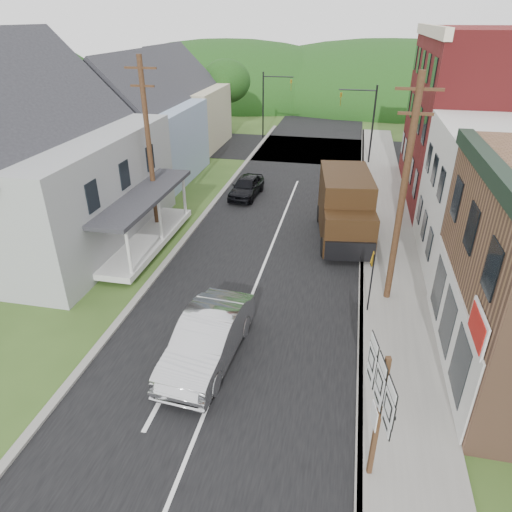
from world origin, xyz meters
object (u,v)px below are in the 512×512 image
Objects in this scene: delivery_van at (345,208)px; route_sign_cluster at (379,402)px; warning_sign at (372,273)px; silver_sedan at (208,339)px; dark_sedan at (246,187)px.

delivery_van is 14.39m from route_sign_cluster.
route_sign_cluster is 1.42× the size of warning_sign.
warning_sign is (5.37, 3.97, 1.00)m from silver_sedan.
dark_sedan is at bearing 99.19° from route_sign_cluster.
route_sign_cluster reaches higher than warning_sign.
dark_sedan is at bearing 102.54° from silver_sedan.
dark_sedan is (-2.30, 15.89, -0.18)m from silver_sedan.
route_sign_cluster is at bearing -92.64° from delivery_van.
dark_sedan is 1.49× the size of warning_sign.
route_sign_cluster is at bearing -64.31° from dark_sedan.
delivery_van is at bearing -34.13° from dark_sedan.
silver_sedan is 6.63m from route_sign_cluster.
silver_sedan is at bearing -118.45° from delivery_van.
route_sign_cluster is 7.52m from warning_sign.
dark_sedan is at bearing 138.24° from warning_sign.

